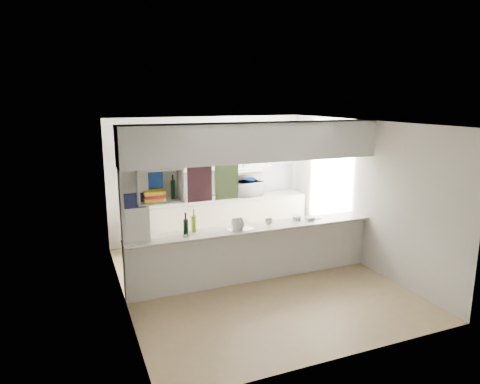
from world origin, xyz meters
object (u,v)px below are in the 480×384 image
microwave (248,188)px  wine_bottles (190,225)px  bowl (249,180)px  dish_rack (240,225)px

microwave → wine_bottles: wine_bottles is taller
wine_bottles → bowl: bearing=47.8°
microwave → dish_rack: 2.44m
bowl → wine_bottles: bowl is taller
bowl → wine_bottles: bearing=-132.2°
bowl → dish_rack: bearing=-116.9°
dish_rack → microwave: bearing=53.3°
bowl → dish_rack: bowl is taller
bowl → dish_rack: 2.48m
bowl → microwave: bearing=-159.0°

